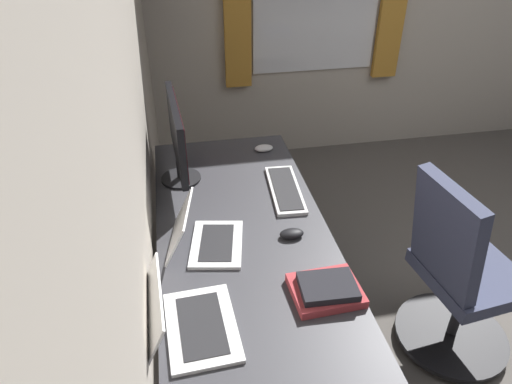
# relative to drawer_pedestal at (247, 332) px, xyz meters

# --- Properties ---
(wall_back) EXTENTS (4.98, 0.10, 2.60)m
(wall_back) POSITION_rel_drawer_pedestal_xyz_m (0.02, 0.41, 0.95)
(wall_back) COLOR beige
(wall_back) RESTS_ON ground
(desk) EXTENTS (1.81, 0.74, 0.73)m
(desk) POSITION_rel_drawer_pedestal_xyz_m (0.19, -0.03, 0.31)
(desk) COLOR #38383D
(desk) RESTS_ON ground
(drawer_pedestal) EXTENTS (0.40, 0.51, 0.69)m
(drawer_pedestal) POSITION_rel_drawer_pedestal_xyz_m (0.00, 0.00, 0.00)
(drawer_pedestal) COLOR #38383D
(drawer_pedestal) RESTS_ON ground
(monitor_primary) EXTENTS (0.58, 0.20, 0.42)m
(monitor_primary) POSITION_rel_drawer_pedestal_xyz_m (0.70, 0.21, 0.62)
(monitor_primary) COLOR black
(monitor_primary) RESTS_ON desk
(laptop_leftmost) EXTENTS (0.36, 0.34, 0.22)m
(laptop_leftmost) POSITION_rel_drawer_pedestal_xyz_m (-0.27, 0.26, 0.43)
(laptop_leftmost) COLOR white
(laptop_leftmost) RESTS_ON desk
(laptop_left) EXTENTS (0.35, 0.35, 0.19)m
(laptop_left) POSITION_rel_drawer_pedestal_xyz_m (0.16, 0.15, 0.43)
(laptop_left) COLOR white
(laptop_left) RESTS_ON desk
(keyboard_main) EXTENTS (0.43, 0.17, 0.02)m
(keyboard_main) POSITION_rel_drawer_pedestal_xyz_m (0.50, -0.28, 0.39)
(keyboard_main) COLOR silver
(keyboard_main) RESTS_ON desk
(mouse_main) EXTENTS (0.06, 0.10, 0.03)m
(mouse_main) POSITION_rel_drawer_pedestal_xyz_m (0.92, -0.26, 0.40)
(mouse_main) COLOR silver
(mouse_main) RESTS_ON desk
(mouse_spare) EXTENTS (0.06, 0.10, 0.03)m
(mouse_spare) POSITION_rel_drawer_pedestal_xyz_m (0.15, -0.22, 0.40)
(mouse_spare) COLOR black
(mouse_spare) RESTS_ON desk
(book_stack_near) EXTENTS (0.22, 0.26, 0.06)m
(book_stack_near) POSITION_rel_drawer_pedestal_xyz_m (-0.20, -0.26, 0.41)
(book_stack_near) COLOR #B2383D
(book_stack_near) RESTS_ON desk
(office_chair) EXTENTS (0.56, 0.58, 0.97)m
(office_chair) POSITION_rel_drawer_pedestal_xyz_m (0.03, -1.00, 0.11)
(office_chair) COLOR #383D56
(office_chair) RESTS_ON ground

